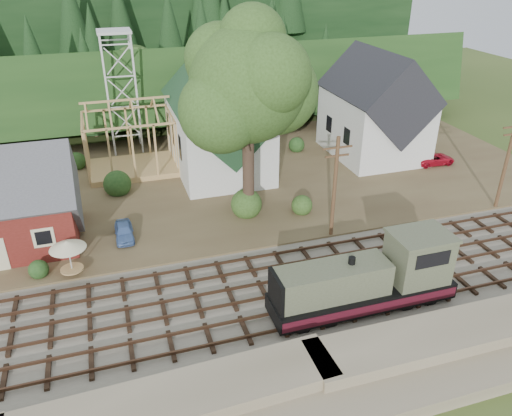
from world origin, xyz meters
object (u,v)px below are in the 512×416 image
object	(u,v)px
car_red	(434,159)
car_blue	(124,231)
locomotive	(370,280)
patio_set	(67,246)

from	to	relation	value
car_red	car_blue	bearing A→B (deg)	102.13
locomotive	car_blue	world-z (taller)	locomotive
car_red	patio_set	distance (m)	35.26
car_red	patio_set	size ratio (longest dim) A/B	1.56
car_blue	locomotive	bearing A→B (deg)	-42.21
locomotive	patio_set	distance (m)	19.01
locomotive	car_red	world-z (taller)	locomotive
car_blue	patio_set	distance (m)	5.49
locomotive	car_red	xyz separation A→B (m)	(17.04, 17.61, -1.14)
locomotive	patio_set	world-z (taller)	locomotive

